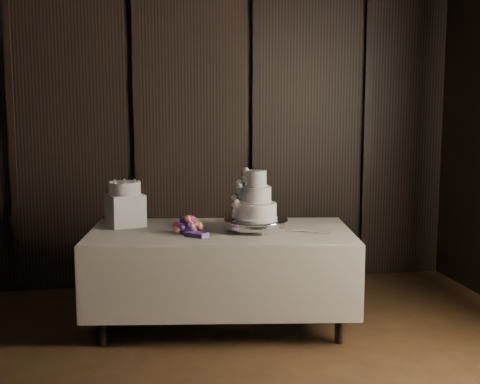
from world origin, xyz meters
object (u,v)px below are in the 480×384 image
(cake_stand, at_px, (256,225))
(box_pedestal, at_px, (125,210))
(wedding_cake, at_px, (253,200))
(bouquet, at_px, (188,226))
(display_table, at_px, (221,274))
(small_cake, at_px, (125,188))

(cake_stand, height_order, box_pedestal, box_pedestal)
(wedding_cake, xyz_separation_m, bouquet, (-0.49, 0.00, -0.18))
(display_table, bearing_deg, small_cake, 165.33)
(bouquet, bearing_deg, display_table, 17.67)
(box_pedestal, height_order, small_cake, small_cake)
(wedding_cake, bearing_deg, bouquet, -169.58)
(small_cake, bearing_deg, box_pedestal, 0.00)
(cake_stand, distance_m, bouquet, 0.52)
(display_table, relative_size, box_pedestal, 8.16)
(cake_stand, relative_size, box_pedestal, 1.86)
(bouquet, bearing_deg, box_pedestal, 139.54)
(cake_stand, distance_m, wedding_cake, 0.19)
(wedding_cake, bearing_deg, small_cake, 168.48)
(wedding_cake, xyz_separation_m, small_cake, (-0.94, 0.39, 0.06))
(cake_stand, bearing_deg, bouquet, -178.77)
(bouquet, xyz_separation_m, small_cake, (-0.45, 0.39, 0.24))
(display_table, height_order, small_cake, small_cake)
(display_table, distance_m, cake_stand, 0.47)
(display_table, distance_m, small_cake, 1.00)
(small_cake, bearing_deg, bouquet, -40.46)
(display_table, distance_m, wedding_cake, 0.63)
(display_table, bearing_deg, wedding_cake, -11.97)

